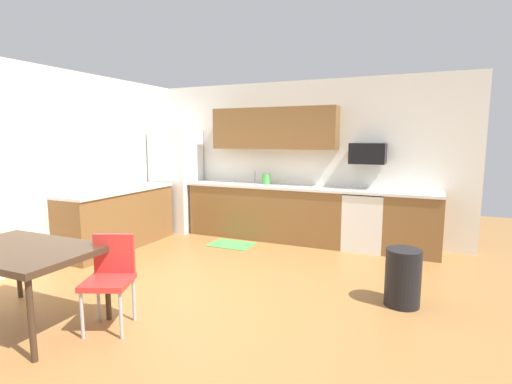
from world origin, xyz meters
The scene contains 19 objects.
ground_plane centered at (0.00, 0.00, 0.00)m, with size 12.00×12.00×0.00m, color #9E6B38.
wall_back centered at (0.00, 2.65, 1.35)m, with size 5.80×0.10×2.70m, color white.
wall_left centered at (-2.65, 0.00, 1.35)m, with size 0.10×5.80×2.70m, color white.
cabinet_run_back centered at (-0.38, 2.30, 0.45)m, with size 2.74×0.60×0.90m, color brown.
cabinet_run_back_right centered at (1.99, 2.30, 0.45)m, with size 0.81×0.60×0.90m, color brown.
cabinet_run_left centered at (-2.30, 0.80, 0.45)m, with size 0.60×2.00×0.90m, color brown.
countertop_back centered at (0.00, 2.30, 0.92)m, with size 4.80×0.64×0.04m, color silver.
countertop_left centered at (-2.30, 0.80, 0.92)m, with size 0.64×2.00×0.04m, color silver.
upper_cabinets_back centered at (-0.30, 2.43, 1.90)m, with size 2.20×0.34×0.70m, color brown.
refrigerator centered at (-2.18, 2.22, 0.94)m, with size 0.76×0.70×1.87m, color white.
oven_range centered at (1.29, 2.30, 0.46)m, with size 0.60×0.60×0.91m.
microwave centered at (1.29, 2.40, 1.50)m, with size 0.54×0.36×0.32m, color black.
sink_basin centered at (-0.67, 2.30, 0.88)m, with size 0.48×0.40×0.14m, color #A5A8AD.
sink_faucet centered at (-0.67, 2.48, 1.04)m, with size 0.02×0.02×0.24m, color #B2B5BA.
dining_table centered at (-1.24, -1.55, 0.68)m, with size 1.40×0.90×0.74m.
chair_near_table centered at (-0.47, -1.24, 0.50)m, with size 0.52×0.52×0.85m.
trash_bin centered at (1.97, 0.33, 0.30)m, with size 0.36×0.36×0.60m, color black.
floor_mat centered at (-0.73, 1.65, 0.01)m, with size 0.70×0.50×0.01m, color #4CA54C.
kettle centered at (-0.40, 2.35, 1.02)m, with size 0.14×0.14×0.20m, color #4CA54C.
Camera 1 is at (2.12, -3.80, 1.74)m, focal length 27.02 mm.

